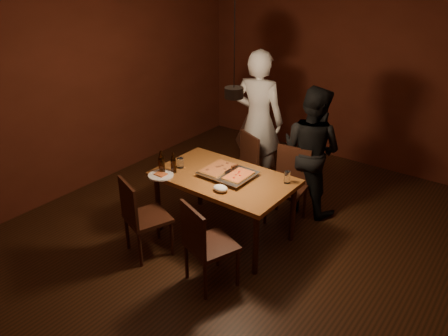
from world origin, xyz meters
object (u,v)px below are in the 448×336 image
Objects in this scene: chair_far_left at (242,162)px; chair_far_right at (290,178)px; pendant_lamp at (234,92)px; pizza_tray at (228,174)px; diner_white at (258,121)px; chair_near_right at (204,239)px; plate_slice at (161,175)px; beer_bottle_a at (161,162)px; chair_near_left at (139,211)px; dining_table at (224,182)px; beer_bottle_b at (173,163)px; diner_dark at (311,151)px.

chair_far_left and chair_far_right have the same top height.
chair_far_right is at bearing 79.01° from pendant_lamp.
pizza_tray is at bearing 138.29° from chair_far_left.
pendant_lamp is at bearing 102.50° from diner_white.
diner_white reaches higher than chair_near_right.
chair_near_right is (-0.02, -1.58, 0.00)m from chair_far_right.
diner_white is 1.71× the size of pendant_lamp.
plate_slice is at bearing 43.09° from chair_far_right.
chair_far_right is at bearing 48.39° from beer_bottle_a.
chair_near_left is 0.29× the size of diner_white.
dining_table is 2.78× the size of chair_near_right.
chair_far_right is 1.53m from beer_bottle_a.
beer_bottle_a reaches higher than chair_far_right.
beer_bottle_a is at bearing -134.73° from beer_bottle_b.
beer_bottle_b reaches higher than dining_table.
chair_far_left is 1.13m from beer_bottle_b.
chair_near_left is 0.98× the size of pizza_tray.
chair_far_left is at bearing 105.06° from chair_near_left.
chair_near_right is 1.09m from beer_bottle_b.
pendant_lamp reaches higher than chair_far_left.
pendant_lamp is at bearing -31.67° from dining_table.
pizza_tray is 0.74m from beer_bottle_a.
chair_near_left is 1.00× the size of chair_near_right.
chair_far_right is 1.58m from chair_near_right.
plate_slice is (-0.95, -1.18, 0.22)m from chair_far_right.
chair_near_right reaches higher than plate_slice.
pizza_tray is 0.73m from plate_slice.
chair_far_right reaches higher than pizza_tray.
chair_near_left is at bearing 53.60° from chair_far_right.
plate_slice is (-0.59, -0.44, -0.01)m from pizza_tray.
diner_dark is (0.11, 1.92, 0.26)m from chair_near_right.
beer_bottle_a reaches higher than chair_near_left.
chair_far_right is at bearing -158.65° from chair_far_left.
chair_far_right is 0.88× the size of pizza_tray.
diner_white is (0.20, 1.63, 0.06)m from beer_bottle_a.
pendant_lamp is (-0.18, -0.90, 1.22)m from chair_far_right.
beer_bottle_a is at bearing 100.51° from chair_far_left.
pendant_lamp is at bearing 83.55° from diner_dark.
chair_far_left is at bearing 111.42° from dining_table.
pizza_tray is 0.61m from beer_bottle_b.
pendant_lamp is at bearing 122.93° from chair_near_right.
chair_far_right is at bearing 62.70° from pizza_tray.
dining_table is 0.88m from chair_far_right.
diner_white reaches higher than chair_near_left.
chair_far_right is 0.90× the size of chair_near_right.
dining_table is 1.37m from diner_white.
dining_table is at bearing 96.24° from diner_white.
pendant_lamp reaches higher than chair_near_left.
chair_near_right is at bearing -25.53° from beer_bottle_a.
beer_bottle_a is (-0.13, 0.48, 0.34)m from chair_near_left.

